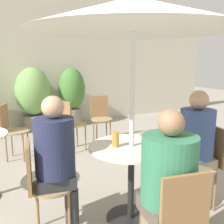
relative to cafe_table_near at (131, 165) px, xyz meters
The scene contains 17 objects.
ground_plane 0.58m from the cafe_table_near, behind, with size 20.00×20.00×0.00m, color gray.
storefront_wall 4.29m from the cafe_table_near, 92.30° to the left, with size 10.00×0.06×3.00m.
cafe_table_near is the anchor object (origin of this frame).
bistro_chair_0 0.83m from the cafe_table_near, 169.95° to the left, with size 0.42×0.40×0.87m.
bistro_chair_1 0.83m from the cafe_table_near, 100.05° to the right, with size 0.40×0.42×0.87m.
bistro_chair_2 0.83m from the cafe_table_near, 10.05° to the right, with size 0.42×0.40×0.87m.
bistro_chair_3 2.13m from the cafe_table_near, 87.47° to the left, with size 0.43×0.41×0.87m.
bistro_chair_4 2.34m from the cafe_table_near, 111.10° to the left, with size 0.44×0.43×0.87m.
bistro_chair_5 2.51m from the cafe_table_near, 72.20° to the left, with size 0.39×0.41×0.87m.
seated_person_0 0.71m from the cafe_table_near, 169.95° to the left, with size 0.38×0.34×1.25m.
seated_person_1 0.70m from the cafe_table_near, 100.05° to the right, with size 0.38×0.41×1.22m.
seated_person_2 0.71m from the cafe_table_near, 10.05° to the right, with size 0.38×0.35×1.24m.
beer_glass_0 0.30m from the cafe_table_near, 161.20° to the left, with size 0.06×0.06×0.14m.
beer_glass_1 0.30m from the cafe_table_near, 40.40° to the right, with size 0.06×0.06×0.15m.
potted_plant_1 3.87m from the cafe_table_near, 92.59° to the left, with size 0.76×0.76×1.37m.
potted_plant_2 3.87m from the cafe_table_near, 79.74° to the left, with size 0.60×0.60×1.35m.
umbrella 1.35m from the cafe_table_near, 33.69° to the right, with size 1.86×1.86×2.05m.
Camera 1 is at (-1.04, -2.00, 1.54)m, focal length 42.00 mm.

